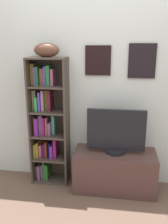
% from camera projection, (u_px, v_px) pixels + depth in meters
% --- Properties ---
extents(back_wall, '(4.80, 0.08, 2.31)m').
position_uv_depth(back_wall, '(98.00, 87.00, 2.82)').
color(back_wall, silver).
rests_on(back_wall, ground).
extents(bookshelf, '(0.44, 0.26, 1.50)m').
position_uv_depth(bookshelf, '(47.00, 122.00, 2.89)').
color(bookshelf, '#463932').
rests_on(bookshelf, ground).
extents(football, '(0.31, 0.19, 0.15)m').
position_uv_depth(football, '(47.00, 50.00, 2.63)').
color(football, brown).
rests_on(football, bookshelf).
extents(tv_stand, '(0.92, 0.42, 0.46)m').
position_uv_depth(tv_stand, '(115.00, 171.00, 2.81)').
color(tv_stand, '#4C322E').
rests_on(tv_stand, ground).
extents(television, '(0.64, 0.22, 0.50)m').
position_uv_depth(television, '(116.00, 132.00, 2.69)').
color(television, black).
rests_on(television, tv_stand).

